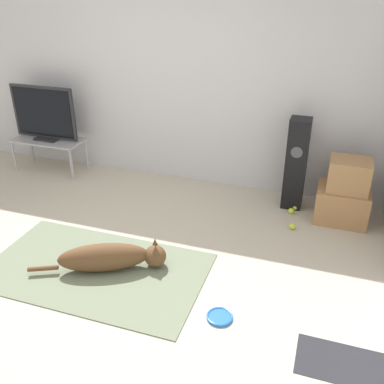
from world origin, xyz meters
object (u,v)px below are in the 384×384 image
(frisbee, at_px, (220,317))
(tennis_ball_by_boxes, at_px, (295,207))
(floor_speaker, at_px, (296,164))
(tennis_ball_loose_on_carpet, at_px, (292,226))
(cardboard_box_upper, at_px, (349,175))
(cardboard_box_lower, at_px, (342,204))
(tv_stand, at_px, (49,143))
(dog, at_px, (111,257))
(tennis_ball_near_speaker, at_px, (291,211))
(tv, at_px, (44,114))

(frisbee, xyz_separation_m, tennis_ball_by_boxes, (0.35, 1.91, 0.02))
(floor_speaker, height_order, tennis_ball_loose_on_carpet, floor_speaker)
(frisbee, relative_size, cardboard_box_upper, 0.50)
(tennis_ball_loose_on_carpet, bearing_deg, cardboard_box_lower, 38.91)
(cardboard_box_lower, xyz_separation_m, tennis_ball_by_boxes, (-0.48, 0.06, -0.15))
(tv_stand, height_order, tennis_ball_by_boxes, tv_stand)
(dog, xyz_separation_m, tv_stand, (-1.80, 1.69, 0.24))
(cardboard_box_upper, xyz_separation_m, tennis_ball_near_speaker, (-0.53, -0.03, -0.50))
(cardboard_box_upper, bearing_deg, tennis_ball_by_boxes, 171.36)
(cardboard_box_lower, relative_size, cardboard_box_upper, 1.31)
(cardboard_box_lower, distance_m, tv, 3.75)
(frisbee, relative_size, tennis_ball_near_speaker, 3.13)
(frisbee, relative_size, tv, 0.23)
(tennis_ball_by_boxes, bearing_deg, cardboard_box_lower, -6.77)
(tv_stand, height_order, tennis_ball_near_speaker, tv_stand)
(dog, relative_size, tv, 1.25)
(cardboard_box_upper, height_order, tennis_ball_near_speaker, cardboard_box_upper)
(tv, distance_m, tennis_ball_by_boxes, 3.31)
(cardboard_box_upper, distance_m, tv, 3.74)
(cardboard_box_lower, height_order, cardboard_box_upper, cardboard_box_upper)
(tennis_ball_near_speaker, distance_m, tennis_ball_loose_on_carpet, 0.33)
(dog, distance_m, tv_stand, 2.48)
(frisbee, xyz_separation_m, tennis_ball_near_speaker, (0.32, 1.80, 0.02))
(frisbee, bearing_deg, cardboard_box_lower, 65.78)
(floor_speaker, relative_size, tv_stand, 1.10)
(cardboard_box_lower, distance_m, cardboard_box_upper, 0.35)
(tennis_ball_near_speaker, height_order, tennis_ball_loose_on_carpet, same)
(tv, bearing_deg, tennis_ball_near_speaker, -3.08)
(frisbee, relative_size, tennis_ball_by_boxes, 3.13)
(floor_speaker, distance_m, tennis_ball_loose_on_carpet, 0.71)
(floor_speaker, height_order, tv, tv)
(cardboard_box_upper, bearing_deg, cardboard_box_lower, 135.39)
(dog, height_order, tennis_ball_near_speaker, dog)
(tennis_ball_by_boxes, xyz_separation_m, tennis_ball_near_speaker, (-0.03, -0.10, 0.00))
(tv, bearing_deg, dog, -43.31)
(cardboard_box_lower, bearing_deg, tennis_ball_near_speaker, -174.74)
(dog, height_order, frisbee, dog)
(floor_speaker, relative_size, tennis_ball_by_boxes, 15.59)
(floor_speaker, bearing_deg, tv, -179.69)
(tennis_ball_near_speaker, xyz_separation_m, tennis_ball_loose_on_carpet, (0.05, -0.32, 0.00))
(floor_speaker, relative_size, tennis_ball_near_speaker, 15.59)
(tennis_ball_near_speaker, bearing_deg, floor_speaker, 96.47)
(cardboard_box_upper, bearing_deg, floor_speaker, 163.56)
(cardboard_box_lower, xyz_separation_m, tv_stand, (-3.71, 0.12, 0.19))
(cardboard_box_upper, bearing_deg, dog, -141.08)
(floor_speaker, bearing_deg, cardboard_box_lower, -15.11)
(cardboard_box_lower, bearing_deg, tennis_ball_by_boxes, 173.23)
(floor_speaker, xyz_separation_m, tv_stand, (-3.18, -0.02, -0.14))
(tv, bearing_deg, cardboard_box_upper, -2.22)
(tv, distance_m, tennis_ball_near_speaker, 3.29)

